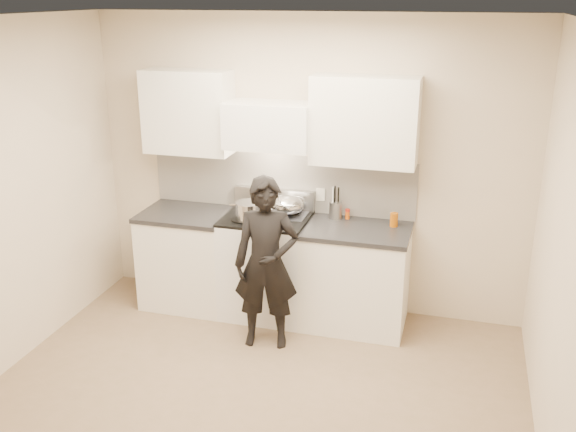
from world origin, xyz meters
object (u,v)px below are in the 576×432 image
at_px(counter_right, 356,276).
at_px(person, 266,264).
at_px(stove, 267,265).
at_px(utensil_crock, 335,209).
at_px(wok, 288,205).

xyz_separation_m(counter_right, person, (-0.66, -0.55, 0.28)).
xyz_separation_m(stove, person, (0.17, -0.54, 0.26)).
xyz_separation_m(utensil_crock, person, (-0.42, -0.74, -0.28)).
relative_size(stove, utensil_crock, 3.21).
bearing_deg(counter_right, wok, 171.64).
distance_m(stove, wok, 0.60).
xyz_separation_m(counter_right, wok, (-0.66, 0.10, 0.58)).
bearing_deg(person, utensil_crock, 49.53).
height_order(stove, wok, wok).
bearing_deg(utensil_crock, person, -119.74).
bearing_deg(counter_right, stove, -180.00).
bearing_deg(wok, utensil_crock, 12.83).
xyz_separation_m(wok, utensil_crock, (0.42, 0.10, -0.03)).
relative_size(stove, person, 0.65).
relative_size(counter_right, person, 0.62).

